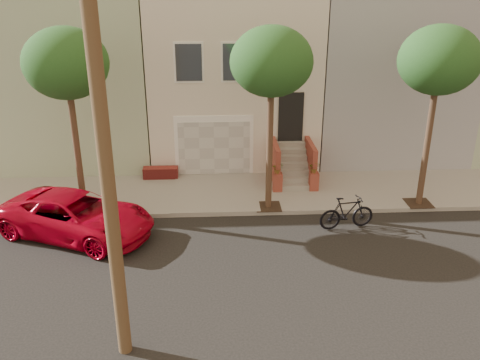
{
  "coord_description": "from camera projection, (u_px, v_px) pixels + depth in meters",
  "views": [
    {
      "loc": [
        -0.88,
        -12.6,
        8.0
      ],
      "look_at": [
        -0.06,
        3.0,
        1.58
      ],
      "focal_mm": 38.23,
      "sensor_mm": 36.0,
      "label": 1
    }
  ],
  "objects": [
    {
      "name": "tree_right",
      "position": [
        439.0,
        61.0,
        16.65
      ],
      "size": [
        2.7,
        2.57,
        6.3
      ],
      "color": "#2D2116",
      "rests_on": "sidewalk"
    },
    {
      "name": "pickup_truck",
      "position": [
        76.0,
        216.0,
        16.4
      ],
      "size": [
        5.6,
        4.19,
        1.41
      ],
      "primitive_type": "imported",
      "rotation": [
        0.0,
        0.0,
        1.16
      ],
      "color": "#AA0219",
      "rests_on": "ground"
    },
    {
      "name": "ground",
      "position": [
        248.0,
        270.0,
        14.73
      ],
      "size": [
        90.0,
        90.0,
        0.0
      ],
      "primitive_type": "plane",
      "color": "black",
      "rests_on": "ground"
    },
    {
      "name": "sidewalk",
      "position": [
        238.0,
        193.0,
        19.64
      ],
      "size": [
        40.0,
        3.7,
        0.15
      ],
      "primitive_type": "cube",
      "color": "gray",
      "rests_on": "ground"
    },
    {
      "name": "house_row",
      "position": [
        232.0,
        72.0,
        23.68
      ],
      "size": [
        33.1,
        11.7,
        7.0
      ],
      "color": "beige",
      "rests_on": "sidewalk"
    },
    {
      "name": "tree_mid",
      "position": [
        272.0,
        63.0,
        16.38
      ],
      "size": [
        2.7,
        2.57,
        6.3
      ],
      "color": "#2D2116",
      "rests_on": "sidewalk"
    },
    {
      "name": "tree_left",
      "position": [
        66.0,
        65.0,
        16.06
      ],
      "size": [
        2.7,
        2.57,
        6.3
      ],
      "color": "#2D2116",
      "rests_on": "sidewalk"
    },
    {
      "name": "motorcycle",
      "position": [
        347.0,
        213.0,
        16.92
      ],
      "size": [
        1.95,
        0.84,
        1.14
      ],
      "primitive_type": "imported",
      "rotation": [
        0.0,
        0.0,
        1.74
      ],
      "color": "black",
      "rests_on": "ground"
    }
  ]
}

